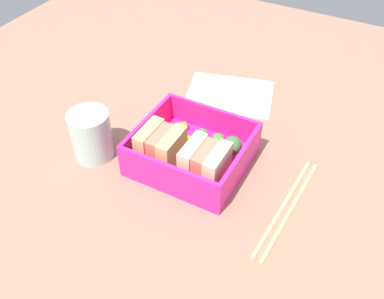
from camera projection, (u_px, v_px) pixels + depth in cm
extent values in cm
cube|color=#946955|center=(192.00, 167.00, 66.65)|extent=(120.00, 120.00, 2.00)
cube|color=#F22291|center=(192.00, 160.00, 65.56)|extent=(16.28, 14.84, 1.20)
cube|color=#F22291|center=(168.00, 176.00, 59.01)|extent=(16.28, 0.60, 4.52)
cube|color=#F22291|center=(213.00, 119.00, 68.22)|extent=(16.28, 0.60, 4.52)
cube|color=#F22291|center=(240.00, 163.00, 60.91)|extent=(0.60, 13.64, 4.52)
cube|color=#F22291|center=(147.00, 130.00, 66.32)|extent=(0.60, 13.64, 4.52)
cube|color=beige|center=(217.00, 168.00, 59.41)|extent=(1.92, 5.87, 5.67)
cube|color=#D87259|center=(205.00, 163.00, 60.07)|extent=(1.92, 5.40, 5.22)
cube|color=beige|center=(193.00, 159.00, 60.74)|extent=(1.92, 5.87, 5.67)
cube|color=tan|center=(172.00, 151.00, 61.91)|extent=(1.92, 5.87, 5.67)
cube|color=#D87259|center=(161.00, 147.00, 62.57)|extent=(1.92, 5.40, 5.22)
cube|color=tan|center=(150.00, 143.00, 63.24)|extent=(1.92, 5.87, 5.67)
cylinder|color=#8CC96C|center=(232.00, 154.00, 64.51)|extent=(1.40, 1.40, 1.47)
sphere|color=#3A6E36|center=(233.00, 146.00, 63.33)|extent=(2.88, 2.88, 2.88)
sphere|color=red|center=(218.00, 143.00, 65.38)|extent=(2.71, 2.71, 2.71)
cone|color=#3E8636|center=(219.00, 135.00, 64.26)|extent=(1.63, 1.63, 0.60)
sphere|color=red|center=(200.00, 137.00, 66.65)|extent=(2.45, 2.45, 2.45)
cone|color=green|center=(200.00, 129.00, 65.61)|extent=(1.47, 1.47, 0.60)
cylinder|color=orange|center=(183.00, 137.00, 67.77)|extent=(4.30, 1.14, 1.04)
cylinder|color=orange|center=(171.00, 129.00, 68.87)|extent=(4.53, 4.74, 1.46)
cylinder|color=tan|center=(291.00, 208.00, 58.83)|extent=(1.93, 20.08, 0.70)
cylinder|color=tan|center=(283.00, 205.00, 59.29)|extent=(1.93, 20.08, 0.70)
cylinder|color=silver|center=(91.00, 135.00, 64.79)|extent=(6.23, 6.23, 7.76)
cube|color=white|center=(230.00, 94.00, 78.87)|extent=(18.03, 15.41, 0.40)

